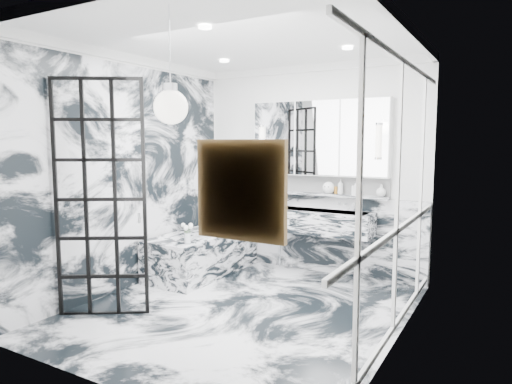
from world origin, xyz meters
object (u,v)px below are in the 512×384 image
Objects in this scene: crittall_door at (100,199)px; mirror_cabinet at (319,138)px; trough_sink at (313,221)px; bathtub at (202,253)px.

mirror_cabinet is (1.32, 2.54, 0.62)m from crittall_door.
trough_sink reaches higher than bathtub.
mirror_cabinet is at bearing 30.01° from crittall_door.
mirror_cabinet is 2.20m from bathtub.
bathtub is at bearing -147.94° from mirror_cabinet.
crittall_door is at bearing -119.12° from trough_sink.
trough_sink is at bearing 28.35° from crittall_door.
trough_sink is 1.10m from mirror_cabinet.
crittall_door is 2.93m from mirror_cabinet.
bathtub is (-1.32, -0.83, -1.54)m from mirror_cabinet.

